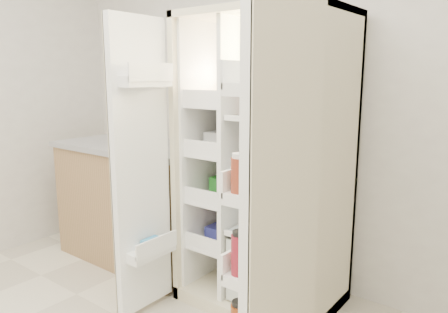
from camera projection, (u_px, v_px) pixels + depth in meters
The scene contains 5 objects.
wall_back at pixel (282, 88), 2.90m from camera, with size 4.00×0.02×2.70m, color silver.
refrigerator at pixel (270, 187), 2.66m from camera, with size 0.92×0.70×1.80m.
freezer_door at pixel (141, 170), 2.47m from camera, with size 0.15×0.40×1.72m.
fridge_door at pixel (279, 210), 1.82m from camera, with size 0.17×0.58×1.72m.
kitchen_counter at pixel (137, 201), 3.32m from camera, with size 1.27×0.67×0.92m.
Camera 1 is at (1.47, -0.57, 1.43)m, focal length 34.00 mm.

